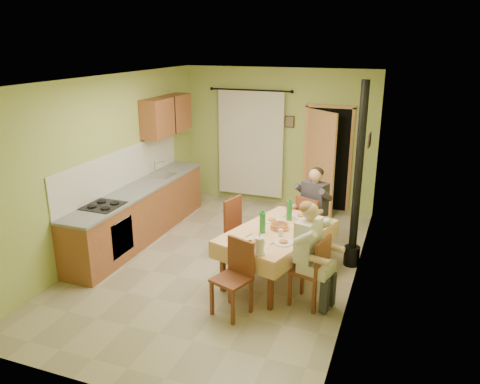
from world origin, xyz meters
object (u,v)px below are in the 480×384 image
at_px(chair_right, 309,284).
at_px(man_far, 314,201).
at_px(chair_left, 242,243).
at_px(man_right, 310,243).
at_px(chair_near, 232,293).
at_px(dining_table, 277,254).
at_px(chair_far, 311,235).
at_px(stove_flue, 356,202).

xyz_separation_m(chair_right, man_far, (-0.31, 1.60, 0.59)).
height_order(chair_right, man_far, man_far).
bearing_deg(man_far, chair_left, -122.28).
xyz_separation_m(chair_right, man_right, (-0.01, 0.00, 0.59)).
height_order(chair_near, chair_left, chair_left).
height_order(chair_near, man_far, man_far).
bearing_deg(dining_table, chair_right, -24.53).
distance_m(chair_far, chair_right, 1.62).
relative_size(chair_far, stove_flue, 0.34).
bearing_deg(man_far, chair_near, -82.19).
bearing_deg(stove_flue, man_far, 159.39).
height_order(chair_far, man_right, man_right).
relative_size(chair_near, man_far, 0.70).
bearing_deg(stove_flue, chair_left, -165.53).
bearing_deg(chair_right, chair_left, 67.97).
bearing_deg(dining_table, chair_near, -87.31).
bearing_deg(chair_right, man_far, 24.78).
distance_m(dining_table, chair_right, 0.79).
height_order(dining_table, chair_right, chair_right).
height_order(dining_table, man_far, man_far).
height_order(chair_far, chair_left, chair_left).
distance_m(man_right, stove_flue, 1.40).
bearing_deg(chair_left, man_right, 69.22).
relative_size(chair_left, stove_flue, 0.35).
bearing_deg(man_right, chair_far, 24.61).
xyz_separation_m(man_far, man_right, (0.29, -1.60, 0.00)).
bearing_deg(chair_far, chair_right, -56.54).
bearing_deg(man_right, dining_table, 62.05).
relative_size(dining_table, chair_left, 2.01).
bearing_deg(chair_left, chair_near, 30.71).
relative_size(chair_far, chair_left, 0.97).
xyz_separation_m(chair_near, chair_left, (-0.40, 1.47, 0.00)).
bearing_deg(chair_right, chair_near, 136.37).
xyz_separation_m(chair_far, stove_flue, (0.69, -0.24, 0.73)).
distance_m(chair_right, stove_flue, 1.58).
xyz_separation_m(chair_far, man_right, (0.30, -1.58, 0.59)).
bearing_deg(chair_right, man_right, 90.00).
relative_size(chair_near, chair_left, 0.97).
relative_size(man_right, stove_flue, 0.50).
xyz_separation_m(man_right, stove_flue, (0.39, 1.34, 0.15)).
height_order(dining_table, stove_flue, stove_flue).
xyz_separation_m(chair_right, chair_left, (-1.26, 0.92, 0.00)).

